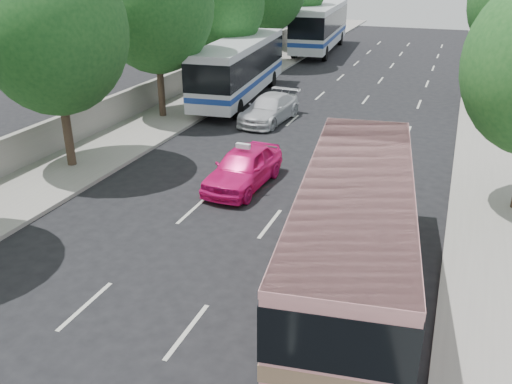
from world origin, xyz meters
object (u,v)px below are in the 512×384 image
at_px(white_pickup, 269,109).
at_px(tour_coach_rear, 320,23).
at_px(tour_coach_front, 240,64).
at_px(pink_bus, 355,225).
at_px(pink_taxi, 243,167).

xyz_separation_m(white_pickup, tour_coach_rear, (-3.28, 23.43, 1.79)).
xyz_separation_m(tour_coach_front, tour_coach_rear, (-0.00, 19.49, 0.34)).
distance_m(pink_bus, white_pickup, 16.31).
height_order(pink_bus, pink_taxi, pink_bus).
relative_size(white_pickup, tour_coach_front, 0.40).
xyz_separation_m(pink_taxi, tour_coach_rear, (-5.27, 32.14, 1.72)).
bearing_deg(tour_coach_rear, pink_taxi, -85.18).
relative_size(pink_taxi, white_pickup, 0.94).
height_order(white_pickup, tour_coach_front, tour_coach_front).
relative_size(pink_taxi, tour_coach_front, 0.37).
bearing_deg(white_pickup, tour_coach_rear, 103.45).
bearing_deg(tour_coach_rear, white_pickup, -86.52).
xyz_separation_m(white_pickup, tour_coach_front, (-3.28, 3.95, 1.44)).
distance_m(pink_taxi, tour_coach_rear, 32.62).
bearing_deg(pink_taxi, pink_bus, -44.68).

